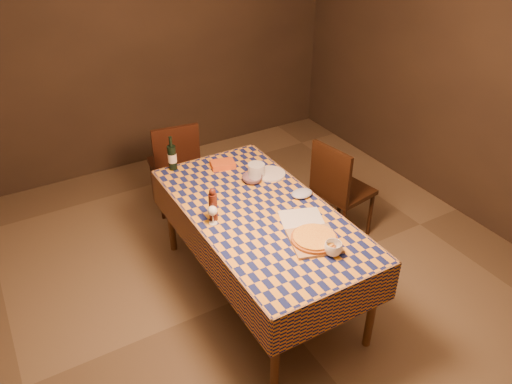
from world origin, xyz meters
TOP-DOWN VIEW (x-y plane):
  - room at (0.00, 0.00)m, footprint 5.00×5.10m
  - dining_table at (0.00, 0.00)m, footprint 0.94×1.84m
  - cutting_board at (0.12, -0.48)m, footprint 0.38×0.38m
  - pizza at (0.12, -0.48)m, footprint 0.38×0.38m
  - pepper_mill at (-0.33, 0.07)m, footprint 0.07×0.07m
  - bowl at (0.15, 0.37)m, footprint 0.20×0.20m
  - wine_glass at (-0.35, 0.03)m, footprint 0.07×0.07m
  - wine_bottle at (-0.30, 0.86)m, footprint 0.09×0.09m
  - deli_tub at (0.22, 0.42)m, footprint 0.16×0.16m
  - takeout_container at (0.06, 0.69)m, footprint 0.21×0.17m
  - white_plate at (0.33, 0.39)m, footprint 0.25×0.25m
  - tumbler at (0.15, -0.64)m, footprint 0.14×0.14m
  - flour_patch at (0.20, -0.22)m, footprint 0.35×0.31m
  - flour_bag at (0.37, 0.01)m, footprint 0.17×0.13m
  - chair_far at (-0.09, 1.38)m, footprint 0.47×0.48m
  - chair_right at (0.95, 0.28)m, footprint 0.49×0.48m

SIDE VIEW (x-z plane):
  - chair_far at x=-0.09m, z-range 0.06..0.99m
  - chair_right at x=0.95m, z-range 0.06..0.99m
  - dining_table at x=0.00m, z-range 0.31..1.08m
  - flour_patch at x=0.20m, z-range 0.77..0.77m
  - white_plate at x=0.33m, z-range 0.77..0.78m
  - cutting_board at x=0.12m, z-range 0.77..0.79m
  - takeout_container at x=0.06m, z-range 0.77..0.82m
  - flour_bag at x=0.37m, z-range 0.77..0.82m
  - bowl at x=0.15m, z-range 0.77..0.82m
  - pizza at x=0.12m, z-range 0.79..0.82m
  - tumbler at x=0.15m, z-range 0.77..0.86m
  - deli_tub at x=0.22m, z-range 0.77..0.88m
  - wine_glass at x=-0.35m, z-range 0.80..0.94m
  - wine_bottle at x=-0.30m, z-range 0.73..1.02m
  - pepper_mill at x=-0.33m, z-range 0.76..1.01m
  - room at x=0.00m, z-range 0.00..2.70m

